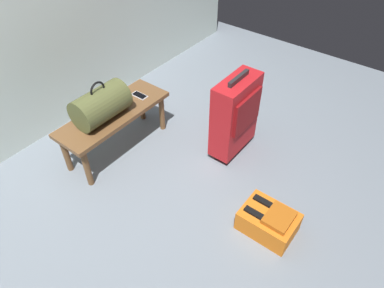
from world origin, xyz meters
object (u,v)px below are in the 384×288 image
at_px(suitcase_upright_red, 235,115).
at_px(backpack_orange, 269,221).
at_px(bench, 114,118).
at_px(cell_phone, 139,95).
at_px(duffel_bag_olive, 101,105).

relative_size(suitcase_upright_red, backpack_orange, 1.97).
bearing_deg(bench, backpack_orange, -88.34).
height_order(cell_phone, suitcase_upright_red, suitcase_upright_red).
bearing_deg(suitcase_upright_red, duffel_bag_olive, 130.80).
distance_m(cell_phone, backpack_orange, 1.51).
xyz_separation_m(bench, backpack_orange, (0.04, -1.47, -0.24)).
bearing_deg(backpack_orange, duffel_bag_olive, 95.67).
relative_size(bench, cell_phone, 6.94).
xyz_separation_m(bench, duffel_bag_olive, (-0.10, 0.00, 0.19)).
bearing_deg(suitcase_upright_red, bench, 126.34).
bearing_deg(cell_phone, backpack_orange, -100.02).
height_order(bench, backpack_orange, bench).
relative_size(cell_phone, backpack_orange, 0.38).
height_order(duffel_bag_olive, backpack_orange, duffel_bag_olive).
bearing_deg(bench, duffel_bag_olive, 180.00).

